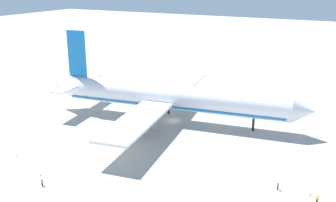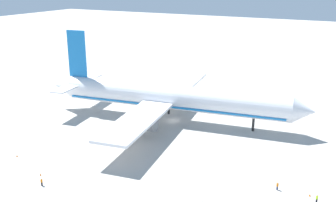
# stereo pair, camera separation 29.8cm
# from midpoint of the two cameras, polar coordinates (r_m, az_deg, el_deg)

# --- Properties ---
(ground_plane) EXTENTS (600.00, 600.00, 0.00)m
(ground_plane) POSITION_cam_midpoint_polar(r_m,az_deg,el_deg) (114.67, 0.67, -2.92)
(ground_plane) COLOR #ADA8A0
(airliner) EXTENTS (78.79, 68.34, 25.02)m
(airliner) POSITION_cam_midpoint_polar(r_m,az_deg,el_deg) (112.72, 0.08, 0.53)
(airliner) COLOR white
(airliner) RESTS_ON ground
(baggage_cart_1) EXTENTS (2.66, 2.60, 1.30)m
(baggage_cart_1) POSITION_cam_midpoint_polar(r_m,az_deg,el_deg) (158.22, -12.59, 2.78)
(baggage_cart_1) COLOR #595B60
(baggage_cart_1) RESTS_ON ground
(baggage_cart_2) EXTENTS (1.81, 2.92, 0.40)m
(baggage_cart_2) POSITION_cam_midpoint_polar(r_m,az_deg,el_deg) (143.67, -13.84, 0.98)
(baggage_cart_2) COLOR #595B60
(baggage_cart_2) RESTS_ON ground
(ground_worker_0) EXTENTS (0.48, 0.48, 1.61)m
(ground_worker_0) POSITION_cam_midpoint_polar(r_m,az_deg,el_deg) (84.58, -17.98, -11.19)
(ground_worker_0) COLOR black
(ground_worker_0) RESTS_ON ground
(ground_worker_1) EXTENTS (0.47, 0.47, 1.65)m
(ground_worker_1) POSITION_cam_midpoint_polar(r_m,az_deg,el_deg) (80.29, 20.83, -13.16)
(ground_worker_1) COLOR black
(ground_worker_1) RESTS_ON ground
(ground_worker_2) EXTENTS (0.50, 0.50, 1.64)m
(ground_worker_2) POSITION_cam_midpoint_polar(r_m,az_deg,el_deg) (82.20, 15.62, -11.84)
(ground_worker_2) COLOR navy
(ground_worker_2) RESTS_ON ground
(traffic_cone_0) EXTENTS (0.36, 0.36, 0.55)m
(traffic_cone_0) POSITION_cam_midpoint_polar(r_m,az_deg,el_deg) (99.11, -21.22, -7.48)
(traffic_cone_0) COLOR orange
(traffic_cone_0) RESTS_ON ground
(traffic_cone_1) EXTENTS (0.36, 0.36, 0.55)m
(traffic_cone_1) POSITION_cam_midpoint_polar(r_m,az_deg,el_deg) (82.26, 19.94, -12.71)
(traffic_cone_1) COLOR orange
(traffic_cone_1) RESTS_ON ground
(traffic_cone_2) EXTENTS (0.36, 0.36, 0.55)m
(traffic_cone_2) POSITION_cam_midpoint_polar(r_m,az_deg,el_deg) (165.48, -2.14, 3.70)
(traffic_cone_2) COLOR orange
(traffic_cone_2) RESTS_ON ground
(traffic_cone_3) EXTENTS (0.36, 0.36, 0.55)m
(traffic_cone_3) POSITION_cam_midpoint_polar(r_m,az_deg,el_deg) (88.82, -18.15, -10.15)
(traffic_cone_3) COLOR orange
(traffic_cone_3) RESTS_ON ground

